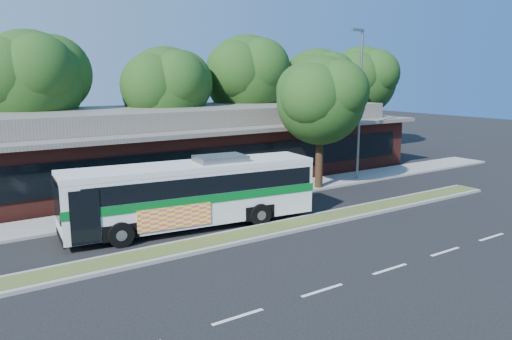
# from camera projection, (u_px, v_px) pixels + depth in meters

# --- Properties ---
(ground) EXTENTS (120.00, 120.00, 0.00)m
(ground) POSITION_uv_depth(u_px,v_px,m) (296.00, 231.00, 20.75)
(ground) COLOR black
(ground) RESTS_ON ground
(median_strip) EXTENTS (26.00, 1.10, 0.15)m
(median_strip) POSITION_uv_depth(u_px,v_px,m) (288.00, 226.00, 21.22)
(median_strip) COLOR #404E21
(median_strip) RESTS_ON ground
(sidewalk) EXTENTS (44.00, 2.60, 0.12)m
(sidewalk) POSITION_uv_depth(u_px,v_px,m) (219.00, 199.00, 25.94)
(sidewalk) COLOR gray
(sidewalk) RESTS_ON ground
(plaza_building) EXTENTS (33.20, 11.20, 4.45)m
(plaza_building) POSITION_uv_depth(u_px,v_px,m) (166.00, 145.00, 30.92)
(plaza_building) COLOR #52201A
(plaza_building) RESTS_ON ground
(lamp_post) EXTENTS (0.93, 0.18, 9.07)m
(lamp_post) POSITION_uv_depth(u_px,v_px,m) (359.00, 101.00, 29.99)
(lamp_post) COLOR slate
(lamp_post) RESTS_ON ground
(tree_bg_b) EXTENTS (6.69, 6.00, 9.00)m
(tree_bg_b) POSITION_uv_depth(u_px,v_px,m) (37.00, 80.00, 29.12)
(tree_bg_b) COLOR black
(tree_bg_b) RESTS_ON ground
(tree_bg_c) EXTENTS (6.24, 5.60, 8.26)m
(tree_bg_c) POSITION_uv_depth(u_px,v_px,m) (170.00, 88.00, 32.79)
(tree_bg_c) COLOR black
(tree_bg_c) RESTS_ON ground
(tree_bg_d) EXTENTS (6.91, 6.20, 9.37)m
(tree_bg_d) POSITION_uv_depth(u_px,v_px,m) (251.00, 75.00, 37.35)
(tree_bg_d) COLOR black
(tree_bg_d) RESTS_ON ground
(tree_bg_e) EXTENTS (6.47, 5.80, 8.50)m
(tree_bg_e) POSITION_uv_depth(u_px,v_px,m) (320.00, 84.00, 39.94)
(tree_bg_e) COLOR black
(tree_bg_e) RESTS_ON ground
(tree_bg_f) EXTENTS (6.69, 6.00, 8.92)m
(tree_bg_f) POSITION_uv_depth(u_px,v_px,m) (364.00, 79.00, 44.02)
(tree_bg_f) COLOR black
(tree_bg_f) RESTS_ON ground
(transit_bus) EXTENTS (10.89, 3.52, 3.01)m
(transit_bus) POSITION_uv_depth(u_px,v_px,m) (193.00, 189.00, 21.02)
(transit_bus) COLOR silver
(transit_bus) RESTS_ON ground
(sidewalk_tree) EXTENTS (5.48, 4.91, 7.48)m
(sidewalk_tree) POSITION_uv_depth(u_px,v_px,m) (324.00, 98.00, 27.84)
(sidewalk_tree) COLOR black
(sidewalk_tree) RESTS_ON ground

